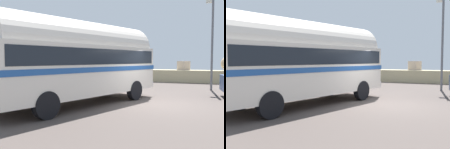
# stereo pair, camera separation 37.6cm
# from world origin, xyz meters

# --- Properties ---
(ground) EXTENTS (32.00, 26.00, 0.02)m
(ground) POSITION_xyz_m (0.00, 0.00, 0.01)
(ground) COLOR #4F4440
(breakwater) EXTENTS (31.36, 1.93, 2.39)m
(breakwater) POSITION_xyz_m (0.06, 11.80, 0.68)
(breakwater) COLOR tan
(breakwater) RESTS_ON ground
(vintage_coach) EXTENTS (5.12, 8.89, 3.70)m
(vintage_coach) POSITION_xyz_m (-3.32, -1.35, 2.05)
(vintage_coach) COLOR black
(vintage_coach) RESTS_ON ground
(second_coach) EXTENTS (6.14, 8.70, 3.70)m
(second_coach) POSITION_xyz_m (-7.27, -1.59, 2.05)
(second_coach) COLOR black
(second_coach) RESTS_ON ground
(lamp_post) EXTENTS (0.50, 0.99, 6.09)m
(lamp_post) POSITION_xyz_m (2.26, 6.45, 3.45)
(lamp_post) COLOR #5B5B60
(lamp_post) RESTS_ON ground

